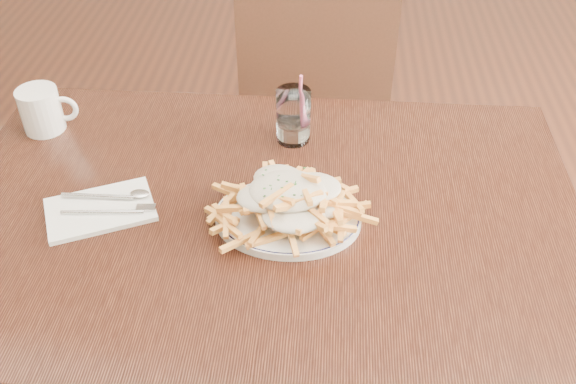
# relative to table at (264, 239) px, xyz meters

# --- Properties ---
(table) EXTENTS (1.20, 0.80, 0.75)m
(table) POSITION_rel_table_xyz_m (0.00, 0.00, 0.00)
(table) COLOR black
(table) RESTS_ON ground
(chair_far) EXTENTS (0.45, 0.45, 0.91)m
(chair_far) POSITION_rel_table_xyz_m (0.07, 0.76, -0.16)
(chair_far) COLOR #321A10
(chair_far) RESTS_ON ground
(fries_plate) EXTENTS (0.32, 0.30, 0.02)m
(fries_plate) POSITION_rel_table_xyz_m (0.05, -0.03, 0.09)
(fries_plate) COLOR white
(fries_plate) RESTS_ON table
(loaded_fries) EXTENTS (0.27, 0.22, 0.08)m
(loaded_fries) POSITION_rel_table_xyz_m (0.05, -0.03, 0.14)
(loaded_fries) COLOR gold
(loaded_fries) RESTS_ON fries_plate
(napkin) EXTENTS (0.23, 0.20, 0.01)m
(napkin) POSITION_rel_table_xyz_m (-0.30, -0.03, 0.08)
(napkin) COLOR white
(napkin) RESTS_ON table
(cutlery) EXTENTS (0.19, 0.08, 0.01)m
(cutlery) POSITION_rel_table_xyz_m (-0.30, -0.02, 0.09)
(cutlery) COLOR silver
(cutlery) RESTS_ON napkin
(water_glass) EXTENTS (0.07, 0.07, 0.16)m
(water_glass) POSITION_rel_table_xyz_m (0.04, 0.23, 0.13)
(water_glass) COLOR white
(water_glass) RESTS_ON table
(coffee_mug) EXTENTS (0.12, 0.09, 0.10)m
(coffee_mug) POSITION_rel_table_xyz_m (-0.50, 0.23, 0.13)
(coffee_mug) COLOR white
(coffee_mug) RESTS_ON table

